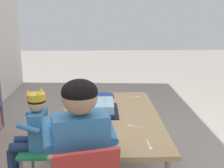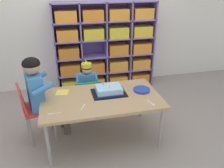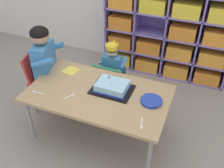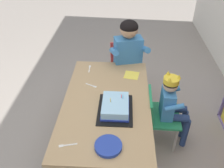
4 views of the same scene
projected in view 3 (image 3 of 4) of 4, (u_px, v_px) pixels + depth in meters
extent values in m
plane|color=gray|center=(100.00, 132.00, 2.81)|extent=(16.00, 16.00, 0.00)
cube|color=#7F6BB2|center=(171.00, 20.00, 3.44)|extent=(1.68, 0.01, 1.47)
cube|color=#7F6BB2|center=(109.00, 15.00, 3.57)|extent=(0.02, 0.33, 1.47)
cube|color=#7F6BB2|center=(138.00, 20.00, 3.45)|extent=(0.02, 0.33, 1.47)
cube|color=#7F6BB2|center=(168.00, 24.00, 3.32)|extent=(0.02, 0.33, 1.47)
cube|color=#7F6BB2|center=(201.00, 30.00, 3.20)|extent=(0.02, 0.33, 1.47)
cube|color=#7F6BB2|center=(162.00, 71.00, 3.76)|extent=(1.68, 0.33, 0.02)
cube|color=#7F6BB2|center=(164.00, 54.00, 3.58)|extent=(1.68, 0.33, 0.02)
cube|color=#7F6BB2|center=(167.00, 35.00, 3.41)|extent=(1.68, 0.33, 0.02)
cube|color=#7F6BB2|center=(170.00, 14.00, 3.24)|extent=(1.68, 0.33, 0.02)
cube|color=yellow|center=(122.00, 57.00, 3.87)|extent=(0.32, 0.26, 0.18)
cube|color=orange|center=(148.00, 63.00, 3.75)|extent=(0.32, 0.26, 0.18)
cube|color=orange|center=(177.00, 69.00, 3.62)|extent=(0.32, 0.26, 0.18)
cube|color=orange|center=(207.00, 75.00, 3.50)|extent=(0.32, 0.26, 0.18)
cube|color=orange|center=(122.00, 40.00, 3.70)|extent=(0.32, 0.26, 0.18)
cube|color=orange|center=(150.00, 45.00, 3.58)|extent=(0.32, 0.26, 0.18)
cube|color=orange|center=(180.00, 51.00, 3.45)|extent=(0.32, 0.26, 0.18)
cube|color=orange|center=(212.00, 57.00, 3.33)|extent=(0.32, 0.26, 0.18)
cube|color=orange|center=(123.00, 21.00, 3.53)|extent=(0.32, 0.26, 0.18)
cube|color=orange|center=(184.00, 31.00, 3.28)|extent=(0.32, 0.26, 0.18)
cube|color=orange|center=(218.00, 36.00, 3.15)|extent=(0.32, 0.26, 0.18)
cube|color=orange|center=(123.00, 0.00, 3.35)|extent=(0.32, 0.26, 0.18)
cube|color=yellow|center=(154.00, 4.00, 3.23)|extent=(0.32, 0.26, 0.18)
cube|color=yellow|center=(188.00, 9.00, 3.10)|extent=(0.32, 0.26, 0.18)
cube|color=yellow|center=(224.00, 14.00, 2.98)|extent=(0.32, 0.26, 0.18)
cube|color=tan|center=(98.00, 94.00, 2.48)|extent=(1.37, 0.78, 0.03)
cylinder|color=#9E9993|center=(30.00, 119.00, 2.59)|extent=(0.04, 0.04, 0.53)
cylinder|color=#9E9993|center=(149.00, 158.00, 2.22)|extent=(0.04, 0.04, 0.53)
cylinder|color=#9E9993|center=(63.00, 83.00, 3.08)|extent=(0.04, 0.04, 0.53)
cylinder|color=#9E9993|center=(166.00, 110.00, 2.71)|extent=(0.04, 0.04, 0.53)
cube|color=#238451|center=(112.00, 79.00, 3.04)|extent=(0.38, 0.30, 0.03)
cube|color=#238451|center=(107.00, 76.00, 2.87)|extent=(0.34, 0.06, 0.23)
cylinder|color=gray|center=(127.00, 88.00, 3.18)|extent=(0.02, 0.02, 0.32)
cylinder|color=gray|center=(104.00, 82.00, 3.28)|extent=(0.02, 0.02, 0.32)
cylinder|color=gray|center=(120.00, 99.00, 3.01)|extent=(0.02, 0.02, 0.32)
cylinder|color=gray|center=(96.00, 92.00, 3.11)|extent=(0.02, 0.02, 0.32)
cube|color=#3D7FBC|center=(112.00, 67.00, 2.96)|extent=(0.21, 0.12, 0.29)
sphere|color=#DBB293|center=(112.00, 51.00, 2.83)|extent=(0.13, 0.13, 0.13)
ellipsoid|color=black|center=(112.00, 49.00, 2.82)|extent=(0.14, 0.14, 0.10)
cylinder|color=yellow|center=(112.00, 47.00, 2.80)|extent=(0.14, 0.14, 0.05)
cone|color=yellow|center=(114.00, 41.00, 2.82)|extent=(0.04, 0.04, 0.04)
cone|color=yellow|center=(115.00, 45.00, 2.74)|extent=(0.04, 0.04, 0.04)
cone|color=yellow|center=(106.00, 43.00, 2.77)|extent=(0.04, 0.04, 0.04)
cylinder|color=navy|center=(120.00, 72.00, 3.09)|extent=(0.07, 0.21, 0.07)
cylinder|color=navy|center=(111.00, 70.00, 3.13)|extent=(0.07, 0.21, 0.07)
cylinder|color=navy|center=(123.00, 81.00, 3.28)|extent=(0.06, 0.06, 0.34)
cylinder|color=navy|center=(114.00, 79.00, 3.32)|extent=(0.06, 0.06, 0.34)
cylinder|color=#3D7FBC|center=(123.00, 63.00, 2.91)|extent=(0.05, 0.17, 0.10)
cylinder|color=#3D7FBC|center=(104.00, 59.00, 2.99)|extent=(0.05, 0.17, 0.10)
cube|color=red|center=(47.00, 78.00, 2.92)|extent=(0.41, 0.44, 0.03)
cube|color=red|center=(32.00, 65.00, 2.84)|extent=(0.14, 0.34, 0.29)
cylinder|color=gray|center=(57.00, 102.00, 2.91)|extent=(0.02, 0.02, 0.40)
cylinder|color=gray|center=(65.00, 86.00, 3.15)|extent=(0.02, 0.02, 0.40)
cylinder|color=gray|center=(34.00, 100.00, 2.94)|extent=(0.02, 0.02, 0.40)
cylinder|color=gray|center=(44.00, 84.00, 3.18)|extent=(0.02, 0.02, 0.40)
cube|color=#3D7FBC|center=(44.00, 61.00, 2.79)|extent=(0.22, 0.33, 0.42)
sphere|color=tan|center=(40.00, 36.00, 2.60)|extent=(0.19, 0.19, 0.19)
ellipsoid|color=black|center=(39.00, 33.00, 2.59)|extent=(0.19, 0.19, 0.14)
cylinder|color=brown|center=(57.00, 81.00, 2.81)|extent=(0.31, 0.17, 0.10)
cylinder|color=brown|center=(62.00, 72.00, 2.95)|extent=(0.31, 0.17, 0.10)
cylinder|color=brown|center=(72.00, 99.00, 2.93)|extent=(0.08, 0.08, 0.42)
cylinder|color=brown|center=(77.00, 89.00, 3.08)|extent=(0.08, 0.08, 0.42)
cylinder|color=#3D7FBC|center=(43.00, 63.00, 2.59)|extent=(0.26, 0.12, 0.14)
cylinder|color=#3D7FBC|center=(54.00, 47.00, 2.86)|extent=(0.26, 0.12, 0.14)
cube|color=black|center=(112.00, 90.00, 2.50)|extent=(0.40, 0.30, 0.01)
cube|color=#9ED1EF|center=(112.00, 86.00, 2.47)|extent=(0.30, 0.22, 0.08)
cube|color=#283DB2|center=(112.00, 89.00, 2.49)|extent=(0.31, 0.23, 0.02)
cylinder|color=#E54C66|center=(108.00, 77.00, 2.49)|extent=(0.01, 0.01, 0.04)
cylinder|color=#EFCC4C|center=(110.00, 84.00, 2.41)|extent=(0.01, 0.01, 0.04)
cylinder|color=#4CB2E5|center=(110.00, 77.00, 2.50)|extent=(0.01, 0.01, 0.04)
cylinder|color=#233DA3|center=(151.00, 101.00, 2.35)|extent=(0.20, 0.20, 0.03)
cube|color=#F4DB4C|center=(71.00, 71.00, 2.77)|extent=(0.17, 0.17, 0.00)
cube|color=white|center=(67.00, 98.00, 2.41)|extent=(0.05, 0.08, 0.00)
cube|color=white|center=(73.00, 95.00, 2.44)|extent=(0.03, 0.04, 0.00)
cube|color=white|center=(40.00, 93.00, 2.46)|extent=(0.10, 0.01, 0.00)
cube|color=white|center=(34.00, 92.00, 2.48)|extent=(0.04, 0.02, 0.00)
cube|color=white|center=(142.00, 122.00, 2.15)|extent=(0.03, 0.10, 0.00)
cube|color=white|center=(141.00, 128.00, 2.10)|extent=(0.03, 0.04, 0.00)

